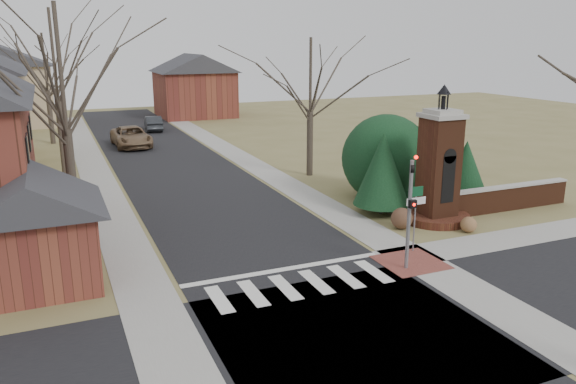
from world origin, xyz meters
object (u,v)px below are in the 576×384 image
brick_gate_monument (438,177)px  distant_car (153,123)px  pickup_truck (131,137)px  traffic_signal_pole (410,203)px  sign_post (416,206)px

brick_gate_monument → distant_car: size_ratio=1.51×
brick_gate_monument → pickup_truck: (-10.60, 25.91, -1.35)m
brick_gate_monument → pickup_truck: size_ratio=1.10×
traffic_signal_pole → brick_gate_monument: size_ratio=0.69×
pickup_truck → sign_post: bearing=-77.7°
brick_gate_monument → pickup_truck: brick_gate_monument is taller
pickup_truck → distant_car: (3.20, 8.01, -0.11)m
pickup_truck → distant_car: bearing=66.5°
sign_post → brick_gate_monument: (3.41, 3.01, 0.22)m
brick_gate_monument → distant_car: (-7.40, 33.92, -1.46)m
sign_post → distant_car: size_ratio=0.64×
sign_post → distant_car: bearing=96.2°
traffic_signal_pole → pickup_truck: (-5.90, 30.33, -1.77)m
sign_post → distant_car: 37.16m
brick_gate_monument → distant_car: 34.75m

